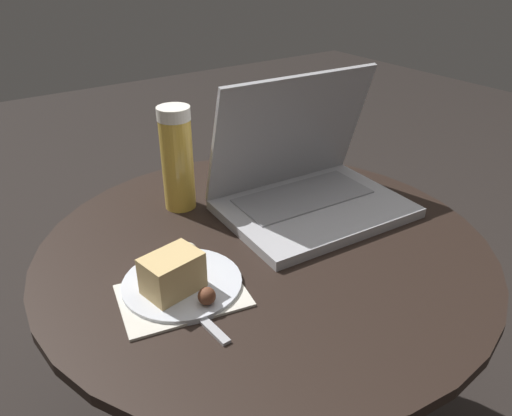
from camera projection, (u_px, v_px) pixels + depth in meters
table at (264, 301)px, 0.89m from camera, size 0.75×0.75×0.50m
napkin at (183, 296)px, 0.70m from camera, size 0.19×0.15×0.00m
laptop at (306, 183)px, 0.92m from camera, size 0.34×0.26×0.24m
beer_glass at (177, 159)px, 0.90m from camera, size 0.06×0.06×0.19m
snack_plate at (179, 278)px, 0.71m from camera, size 0.17×0.17×0.07m
fork at (184, 302)px, 0.69m from camera, size 0.03×0.18×0.01m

